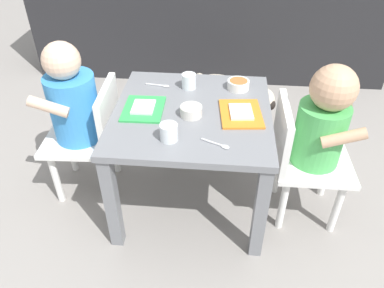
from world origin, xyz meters
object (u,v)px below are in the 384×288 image
Objects in this scene: seated_child_left at (76,107)px; dining_table at (192,127)px; water_cup_left at (189,82)px; dog at (230,96)px; spoon_by_left_tray at (218,144)px; food_tray_right at (241,113)px; water_cup_right at (169,133)px; veggie_bowl_far at (191,111)px; spoon_by_right_tray at (160,85)px; veggie_bowl_near at (238,84)px; food_tray_left at (144,108)px; seated_child_right at (318,129)px.

dining_table is at bearing -4.13° from seated_child_left.
water_cup_left is at bearing 18.05° from seated_child_left.
spoon_by_left_tray reaches higher than dog.
seated_child_left is 3.27× the size of food_tray_right.
veggie_bowl_far is at bearing 68.47° from water_cup_right.
spoon_by_right_tray is (-0.25, 0.37, 0.00)m from spoon_by_left_tray.
water_cup_left is at bearing 99.36° from dining_table.
dog is at bearing 93.03° from veggie_bowl_near.
dog is at bearing 50.88° from spoon_by_right_tray.
dining_table is 0.19m from food_tray_right.
veggie_bowl_far is (0.00, -0.03, 0.09)m from dining_table.
food_tray_left is (-0.32, -0.55, 0.24)m from dog.
water_cup_right is (-0.51, -0.15, 0.05)m from seated_child_right.
seated_child_left is 11.35× the size of water_cup_right.
food_tray_right is 2.60× the size of veggie_bowl_far.
veggie_bowl_near is 0.87× the size of spoon_by_right_tray.
veggie_bowl_near is (0.02, -0.35, 0.26)m from dog.
seated_child_left is 7.67× the size of veggie_bowl_near.
water_cup_right reaches higher than dog.
food_tray_right is at bearing 0.00° from food_tray_left.
spoon_by_left_tray is at bearing -99.76° from veggie_bowl_near.
seated_child_right is 0.38m from spoon_by_left_tray.
dining_table is at bearing -50.25° from spoon_by_right_tray.
veggie_bowl_far is at bearing -172.58° from food_tray_right.
seated_child_right is 0.53m from water_cup_right.
water_cup_right is at bearing -107.61° from dining_table.
food_tray_right is at bearing 174.99° from seated_child_right.
seated_child_right is at bearing 25.41° from spoon_by_left_tray.
spoon_by_left_tray is at bearing -62.78° from dining_table.
dining_table is 0.21m from water_cup_right.
seated_child_right is 0.63m from food_tray_left.
veggie_bowl_near reaches higher than food_tray_left.
spoon_by_right_tray is (-0.15, 0.21, -0.02)m from veggie_bowl_far.
veggie_bowl_far reaches higher than food_tray_left.
dog is 4.62× the size of spoon_by_left_tray.
food_tray_left is at bearing 172.68° from veggie_bowl_far.
veggie_bowl_near is at bearing 13.58° from seated_child_left.
dog is 2.18× the size of food_tray_right.
water_cup_left is 1.02× the size of water_cup_right.
seated_child_right is at bearing -19.35° from spoon_by_right_tray.
food_tray_right is (0.35, 0.00, -0.00)m from food_tray_left.
dining_table is 5.87× the size of spoon_by_right_tray.
veggie_bowl_near is (0.34, 0.19, 0.01)m from food_tray_left.
food_tray_left reaches higher than dining_table.
water_cup_right is (-0.06, -0.18, 0.10)m from dining_table.
water_cup_left is (-0.18, -0.37, 0.26)m from dog.
food_tray_left and food_tray_right have the same top height.
water_cup_right reaches higher than spoon_by_left_tray.
dog is 0.79m from water_cup_right.
seated_child_left is 0.46m from veggie_bowl_far.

